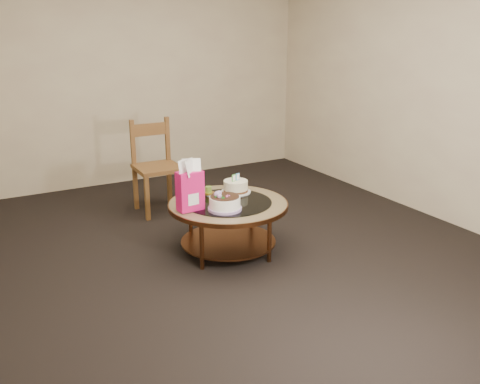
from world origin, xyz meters
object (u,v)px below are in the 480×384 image
gift_bag (190,185)px  dining_chair (156,166)px  coffee_table (228,211)px  decorated_cake (225,204)px  cream_cake (236,187)px

gift_bag → dining_chair: dining_chair is taller
gift_bag → dining_chair: 1.35m
coffee_table → gift_bag: 0.46m
dining_chair → decorated_cake: bearing=-87.4°
gift_bag → cream_cake: bearing=18.5°
coffee_table → gift_bag: (-0.36, -0.02, 0.29)m
coffee_table → cream_cake: (0.18, 0.20, 0.13)m
decorated_cake → dining_chair: bearing=91.4°
decorated_cake → dining_chair: (-0.04, 1.46, -0.03)m
decorated_cake → coffee_table: bearing=54.1°
coffee_table → decorated_cake: bearing=-125.9°
coffee_table → gift_bag: size_ratio=2.45×
decorated_cake → gift_bag: 0.32m
coffee_table → cream_cake: size_ratio=3.80×
decorated_cake → dining_chair: dining_chair is taller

